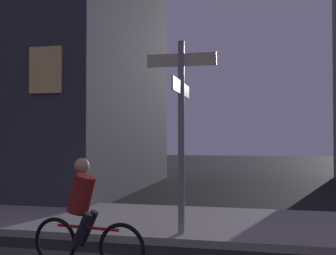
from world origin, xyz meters
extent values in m
cube|color=#9E9991|center=(0.00, 6.60, 0.07)|extent=(40.00, 3.34, 0.14)
cylinder|color=gray|center=(-0.50, 5.36, 1.92)|extent=(0.12, 0.12, 3.56)
cube|color=beige|center=(-0.50, 5.36, 3.35)|extent=(1.32, 0.03, 0.24)
cube|color=beige|center=(-0.50, 5.36, 2.82)|extent=(0.03, 1.58, 0.24)
torus|color=black|center=(-0.96, 3.37, 0.36)|extent=(0.72, 0.15, 0.72)
torus|color=black|center=(-2.05, 3.52, 0.36)|extent=(0.72, 0.15, 0.72)
cylinder|color=red|center=(-1.51, 3.45, 0.61)|extent=(1.00, 0.17, 0.04)
cylinder|color=maroon|center=(-1.61, 3.46, 1.08)|extent=(0.49, 0.38, 0.61)
sphere|color=tan|center=(-1.61, 3.46, 1.50)|extent=(0.22, 0.22, 0.22)
cylinder|color=black|center=(-1.55, 3.54, 0.58)|extent=(0.35, 0.16, 0.55)
cylinder|color=black|center=(-1.57, 3.36, 0.58)|extent=(0.35, 0.16, 0.55)
cube|color=#383842|center=(-8.85, 11.98, 6.40)|extent=(11.08, 9.16, 12.81)
cube|color=#F2C672|center=(-4.42, 7.37, 3.63)|extent=(0.90, 0.06, 1.20)
camera|label=1|loc=(0.90, -2.02, 1.92)|focal=43.29mm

